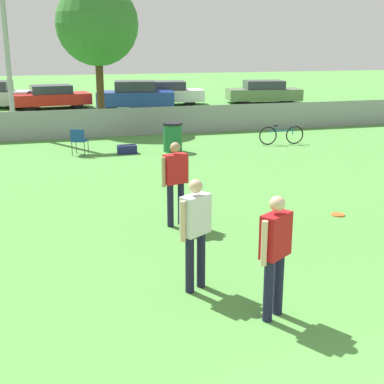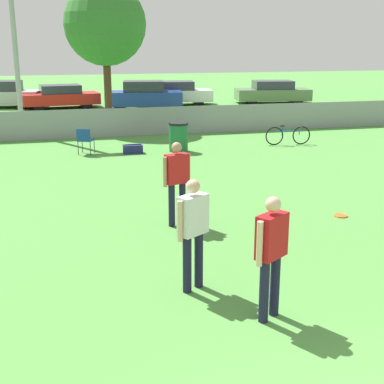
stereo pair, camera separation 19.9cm
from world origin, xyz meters
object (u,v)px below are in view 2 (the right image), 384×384
object	(u,v)px
player_receiver_white	(193,226)
gear_bag_sideline	(133,149)
parked_car_olive	(273,92)
parked_car_blue	(144,96)
parked_car_red	(61,96)
trash_bin	(178,137)
player_thrower_red	(177,177)
tree_near_pole	(105,25)
player_defender_red	(271,249)
folding_chair_sideline	(85,139)
frisbee_disc	(341,216)
bicycle_sideline	(288,135)
parked_car_white	(173,93)

from	to	relation	value
player_receiver_white	gear_bag_sideline	size ratio (longest dim) A/B	2.71
parked_car_olive	parked_car_blue	bearing A→B (deg)	-163.90
gear_bag_sideline	parked_car_red	world-z (taller)	parked_car_red
player_receiver_white	parked_car_red	world-z (taller)	player_receiver_white
trash_bin	player_thrower_red	bearing A→B (deg)	-103.14
tree_near_pole	player_defender_red	world-z (taller)	tree_near_pole
folding_chair_sideline	player_thrower_red	bearing A→B (deg)	122.01
player_thrower_red	parked_car_red	distance (m)	21.10
player_receiver_white	parked_car_red	xyz separation A→B (m)	(-1.48, 23.91, -0.35)
player_receiver_white	parked_car_olive	world-z (taller)	player_receiver_white
folding_chair_sideline	parked_car_olive	distance (m)	17.42
frisbee_disc	player_defender_red	bearing A→B (deg)	-130.58
folding_chair_sideline	bicycle_sideline	distance (m)	7.17
tree_near_pole	parked_car_blue	distance (m)	7.47
player_receiver_white	trash_bin	bearing A→B (deg)	45.80
parked_car_red	bicycle_sideline	bearing A→B (deg)	-66.45
player_defender_red	parked_car_blue	bearing A→B (deg)	50.97
bicycle_sideline	trash_bin	xyz separation A→B (m)	(-4.08, -0.18, 0.15)
tree_near_pole	gear_bag_sideline	world-z (taller)	tree_near_pole
folding_chair_sideline	parked_car_blue	bearing A→B (deg)	-86.38
player_thrower_red	parked_car_olive	xyz separation A→B (m)	(10.53, 20.36, -0.34)
frisbee_disc	parked_car_white	size ratio (longest dim) A/B	0.06
player_receiver_white	parked_car_blue	xyz separation A→B (m)	(2.94, 22.31, -0.26)
player_thrower_red	trash_bin	size ratio (longest dim) A/B	1.74
folding_chair_sideline	bicycle_sideline	bearing A→B (deg)	-158.63
player_thrower_red	frisbee_disc	world-z (taller)	player_thrower_red
trash_bin	parked_car_red	xyz separation A→B (m)	(-3.62, 13.62, 0.15)
bicycle_sideline	parked_car_blue	world-z (taller)	parked_car_blue
parked_car_red	parked_car_white	xyz separation A→B (m)	(6.44, -0.02, 0.04)
player_receiver_white	parked_car_white	world-z (taller)	player_receiver_white
trash_bin	player_defender_red	bearing A→B (deg)	-96.90
frisbee_disc	player_receiver_white	bearing A→B (deg)	-146.57
tree_near_pole	player_thrower_red	bearing A→B (deg)	-90.00
folding_chair_sideline	gear_bag_sideline	bearing A→B (deg)	-165.46
bicycle_sideline	gear_bag_sideline	distance (m)	5.64
bicycle_sideline	gear_bag_sideline	xyz separation A→B (m)	(-5.63, -0.13, -0.20)
bicycle_sideline	parked_car_white	bearing A→B (deg)	101.01
parked_car_white	parked_car_olive	size ratio (longest dim) A/B	1.01
folding_chair_sideline	gear_bag_sideline	size ratio (longest dim) A/B	1.37
player_thrower_red	parked_car_white	xyz separation A→B (m)	(4.54, 20.98, -0.32)
trash_bin	parked_car_white	distance (m)	13.88
parked_car_red	parked_car_blue	bearing A→B (deg)	-26.17
trash_bin	parked_car_blue	xyz separation A→B (m)	(0.80, 12.02, 0.24)
player_receiver_white	trash_bin	world-z (taller)	player_receiver_white
frisbee_disc	trash_bin	bearing A→B (deg)	102.98
parked_car_red	player_thrower_red	bearing A→B (deg)	-91.11
tree_near_pole	bicycle_sideline	xyz separation A→B (m)	(5.80, -5.76, -3.92)
parked_car_white	parked_car_blue	bearing A→B (deg)	-134.62
player_defender_red	parked_car_red	size ratio (longest dim) A/B	0.39
player_receiver_white	folding_chair_sideline	xyz separation A→B (m)	(-0.94, 10.54, -0.48)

